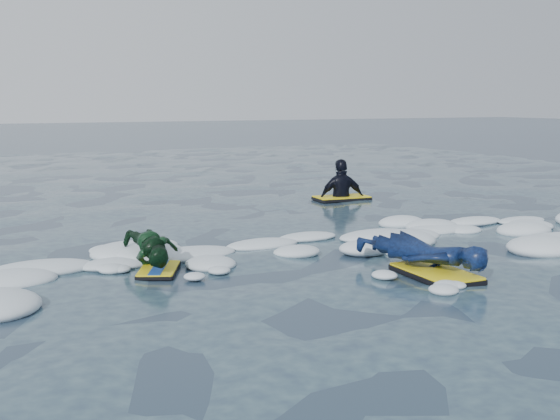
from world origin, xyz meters
The scene contains 5 objects.
ground centered at (0.00, 0.00, 0.00)m, with size 120.00×120.00×0.00m, color #19273C.
foam_band centered at (0.00, 1.03, 0.00)m, with size 12.00×3.10×0.30m, color silver, non-canonical shape.
prone_woman_unit centered at (1.25, -0.68, 0.23)m, with size 1.13×1.81×0.44m.
prone_child_unit centered at (-1.61, 0.93, 0.24)m, with size 0.74×1.29×0.47m.
waiting_rider_unit centered at (3.60, 5.11, 0.01)m, with size 1.19×0.72×1.71m.
Camera 1 is at (-3.93, -7.29, 2.06)m, focal length 45.00 mm.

